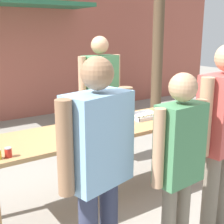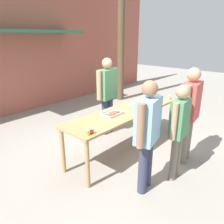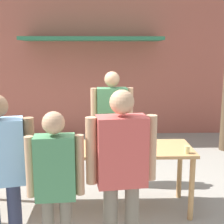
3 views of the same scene
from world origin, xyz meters
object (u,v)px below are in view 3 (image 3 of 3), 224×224
Objects in this scene: food_tray_buns at (122,145)px; person_server_behind_table at (112,118)px; person_customer_holding_hotdog at (0,165)px; beer_cup at (187,150)px; person_customer_with_cup at (122,165)px; food_tray_sausages at (58,146)px; person_customer_waiting_in_line at (56,179)px.

food_tray_buns is 0.84m from person_server_behind_table.
person_customer_holding_hotdog is at bearing -140.55° from food_tray_buns.
food_tray_buns is at bearing -85.78° from person_server_behind_table.
beer_cup is 1.22m from person_customer_with_cup.
food_tray_sausages is at bearing -125.10° from person_customer_holding_hotdog.
food_tray_sausages is 1.42m from person_customer_with_cup.
person_customer_with_cup is (-0.07, -1.17, 0.16)m from food_tray_buns.
person_customer_waiting_in_line is at bearing -147.53° from beer_cup.
person_server_behind_table reaches higher than person_customer_waiting_in_line.
food_tray_sausages is 1.12m from person_server_behind_table.
beer_cup is 0.05× the size of person_customer_with_cup.
beer_cup is at bearing -10.87° from food_tray_sausages.
person_server_behind_table is 1.98m from person_customer_with_cup.
person_customer_with_cup is at bearing -135.63° from beer_cup.
person_customer_waiting_in_line reaches higher than food_tray_sausages.
person_customer_holding_hotdog is 1.08× the size of person_customer_waiting_in_line.
beer_cup is 1.45m from person_server_behind_table.
person_server_behind_table is (0.75, 0.81, 0.19)m from food_tray_sausages.
food_tray_buns is at bearing -154.07° from person_customer_holding_hotdog.
person_customer_holding_hotdog is (-1.27, -1.05, 0.12)m from food_tray_buns.
food_tray_sausages is at bearing -87.02° from person_customer_waiting_in_line.
person_customer_holding_hotdog is at bearing -111.59° from food_tray_sausages.
person_customer_with_cup is at bearing -175.23° from person_customer_waiting_in_line.
person_customer_holding_hotdog reaches higher than person_customer_waiting_in_line.
person_customer_waiting_in_line reaches higher than food_tray_buns.
food_tray_sausages is 0.86m from food_tray_buns.
person_customer_holding_hotdog is (-1.16, -1.86, -0.06)m from person_server_behind_table.
person_server_behind_table is (-0.11, 0.81, 0.19)m from food_tray_buns.
food_tray_sausages is 0.24× the size of person_customer_waiting_in_line.
person_customer_holding_hotdog is at bearing -25.11° from person_customer_waiting_in_line.
person_customer_waiting_in_line is (0.16, -1.27, 0.07)m from food_tray_sausages.
person_customer_waiting_in_line is (-0.59, -2.08, -0.12)m from person_server_behind_table.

